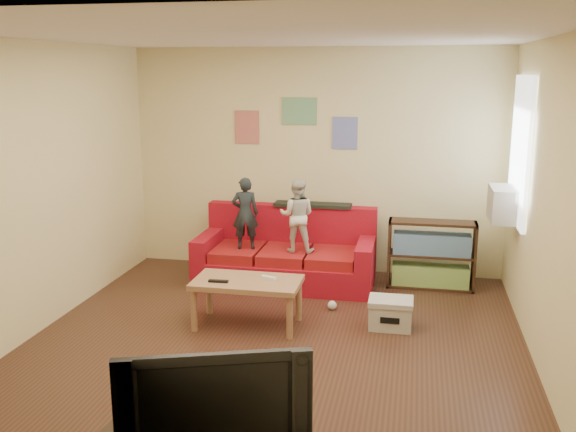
% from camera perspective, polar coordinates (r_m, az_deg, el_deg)
% --- Properties ---
extents(room_shell, '(4.52, 5.02, 2.72)m').
position_cam_1_polar(room_shell, '(5.37, -1.68, 1.26)').
color(room_shell, '#472A1D').
rests_on(room_shell, ground).
extents(sofa, '(2.03, 0.93, 0.89)m').
position_cam_1_polar(sofa, '(7.49, -0.08, -3.66)').
color(sofa, '#A30F20').
rests_on(sofa, ground).
extents(child_a, '(0.34, 0.26, 0.83)m').
position_cam_1_polar(child_a, '(7.30, -3.83, 0.24)').
color(child_a, '#1E262B').
rests_on(child_a, sofa).
extents(child_b, '(0.41, 0.32, 0.83)m').
position_cam_1_polar(child_b, '(7.17, 0.81, 0.05)').
color(child_b, silver).
rests_on(child_b, sofa).
extents(coffee_table, '(1.03, 0.57, 0.46)m').
position_cam_1_polar(coffee_table, '(6.21, -3.65, -6.27)').
color(coffee_table, '#AC7D57').
rests_on(coffee_table, ground).
extents(remote, '(0.19, 0.05, 0.02)m').
position_cam_1_polar(remote, '(6.14, -6.21, -5.78)').
color(remote, black).
rests_on(remote, coffee_table).
extents(game_controller, '(0.16, 0.09, 0.03)m').
position_cam_1_polar(game_controller, '(6.18, -1.74, -5.53)').
color(game_controller, white).
rests_on(game_controller, coffee_table).
extents(bookshelf, '(0.97, 0.29, 0.78)m').
position_cam_1_polar(bookshelf, '(7.46, 12.59, -3.68)').
color(bookshelf, '#322013').
rests_on(bookshelf, ground).
extents(window, '(0.04, 1.08, 1.48)m').
position_cam_1_polar(window, '(6.90, 19.96, 5.52)').
color(window, white).
rests_on(window, room_shell).
extents(ac_unit, '(0.28, 0.55, 0.35)m').
position_cam_1_polar(ac_unit, '(6.97, 18.64, 1.01)').
color(ac_unit, '#B7B2A3').
rests_on(ac_unit, window).
extents(artwork_left, '(0.30, 0.01, 0.40)m').
position_cam_1_polar(artwork_left, '(7.91, -3.67, 7.89)').
color(artwork_left, '#D87266').
rests_on(artwork_left, room_shell).
extents(artwork_center, '(0.42, 0.01, 0.32)m').
position_cam_1_polar(artwork_center, '(7.75, 1.01, 9.30)').
color(artwork_center, '#72B27F').
rests_on(artwork_center, room_shell).
extents(artwork_right, '(0.30, 0.01, 0.38)m').
position_cam_1_polar(artwork_right, '(7.69, 5.07, 7.36)').
color(artwork_right, '#727FCC').
rests_on(artwork_right, room_shell).
extents(file_box, '(0.42, 0.32, 0.29)m').
position_cam_1_polar(file_box, '(6.31, 9.10, -8.52)').
color(file_box, beige).
rests_on(file_box, ground).
extents(television, '(0.98, 0.44, 0.57)m').
position_cam_1_polar(television, '(3.45, -6.59, -15.68)').
color(television, black).
rests_on(television, tv_stand).
extents(tissue, '(0.10, 0.10, 0.09)m').
position_cam_1_polar(tissue, '(6.72, 3.94, -7.93)').
color(tissue, beige).
rests_on(tissue, ground).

